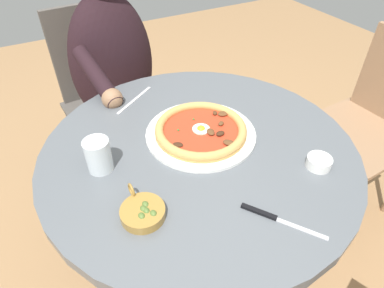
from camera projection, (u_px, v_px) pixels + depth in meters
ground_plane at (197, 281)px, 1.43m from camera, size 6.00×6.00×0.02m
dining_table at (198, 189)px, 1.05m from camera, size 0.89×0.89×0.76m
pizza_on_plate at (201, 131)px, 0.96m from camera, size 0.32×0.32×0.04m
water_glass at (99, 156)px, 0.84m from camera, size 0.07×0.07×0.09m
steak_knife at (270, 216)px, 0.74m from camera, size 0.17×0.12×0.01m
ramekin_capers at (319, 162)px, 0.86m from camera, size 0.06×0.06×0.03m
olive_pan at (143, 212)px, 0.74m from camera, size 0.13×0.10×0.05m
fork_utensil at (135, 100)px, 1.11m from camera, size 0.11×0.16×0.00m
diner_person at (120, 107)px, 1.49m from camera, size 0.51×0.36×1.20m
cafe_chair_diner at (107, 89)px, 1.57m from camera, size 0.45×0.45×0.92m
cafe_chair_spare_far at (375, 116)px, 1.45m from camera, size 0.44×0.44×0.86m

